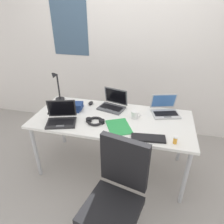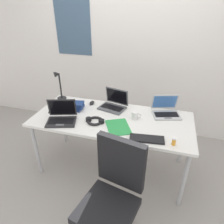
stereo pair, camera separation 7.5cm
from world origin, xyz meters
name	(u,v)px [view 1 (the left image)]	position (x,y,z in m)	size (l,w,h in m)	color
ground_plane	(112,166)	(0.00, 0.00, 0.00)	(12.00, 12.00, 0.00)	gray
wall_back	(130,48)	(0.00, 1.10, 1.30)	(6.00, 0.13, 2.60)	silver
desk	(112,122)	(0.00, 0.00, 0.68)	(1.80, 0.80, 0.74)	white
desk_lamp	(57,87)	(-0.80, 0.28, 0.94)	(0.12, 0.18, 0.40)	black
laptop_mid_desk	(165,110)	(0.58, 0.26, 0.79)	(0.37, 0.35, 0.22)	#B7BABC
laptop_front_left	(113,104)	(-0.05, 0.25, 0.79)	(0.36, 0.32, 0.23)	#515459
laptop_back_left	(61,118)	(-0.52, -0.21, 0.79)	(0.37, 0.33, 0.23)	#232326
external_keyboard	(148,138)	(0.44, -0.30, 0.75)	(0.33, 0.12, 0.02)	black
computer_mouse	(91,103)	(-0.35, 0.28, 0.76)	(0.06, 0.10, 0.03)	black
cell_phone	(51,111)	(-0.75, -0.03, 0.74)	(0.06, 0.14, 0.01)	black
headphones	(95,121)	(-0.16, -0.13, 0.76)	(0.21, 0.18, 0.04)	black
pill_bottle	(175,140)	(0.68, -0.31, 0.78)	(0.04, 0.04, 0.08)	gold
book_stack	(75,107)	(-0.49, 0.08, 0.78)	(0.22, 0.18, 0.09)	navy
paper_folder_by_keyboard	(119,127)	(0.11, -0.16, 0.74)	(0.23, 0.31, 0.01)	green
coffee_mug	(135,115)	(0.25, 0.06, 0.78)	(0.11, 0.08, 0.09)	white
office_chair	(115,204)	(0.23, -0.83, 0.40)	(0.53, 0.58, 0.97)	black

